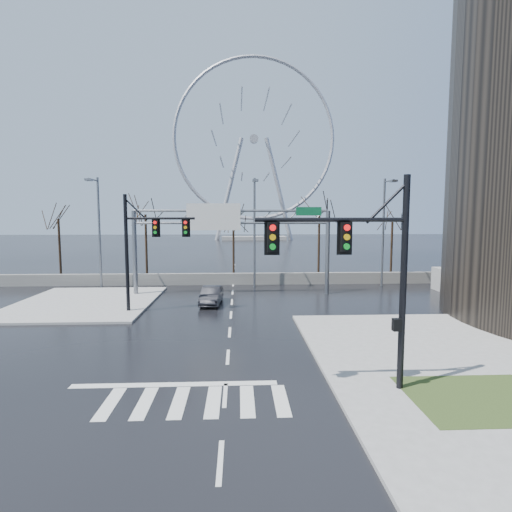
{
  "coord_description": "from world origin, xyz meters",
  "views": [
    {
      "loc": [
        0.5,
        -18.07,
        6.51
      ],
      "look_at": [
        1.64,
        7.35,
        4.0
      ],
      "focal_mm": 28.0,
      "sensor_mm": 36.0,
      "label": 1
    }
  ],
  "objects": [
    {
      "name": "tree_left",
      "position": [
        -9.0,
        23.5,
        5.98
      ],
      "size": [
        3.75,
        3.75,
        7.5
      ],
      "color": "black",
      "rests_on": "ground"
    },
    {
      "name": "streetlight_right",
      "position": [
        14.0,
        18.16,
        5.89
      ],
      "size": [
        0.5,
        2.55,
        10.0
      ],
      "color": "slate",
      "rests_on": "ground"
    },
    {
      "name": "tree_center",
      "position": [
        0.0,
        24.5,
        5.17
      ],
      "size": [
        3.25,
        3.25,
        6.5
      ],
      "color": "black",
      "rests_on": "ground"
    },
    {
      "name": "sidewalk_far",
      "position": [
        -11.0,
        12.0,
        0.07
      ],
      "size": [
        10.0,
        12.0,
        0.15
      ],
      "primitive_type": "cube",
      "color": "gray",
      "rests_on": "ground"
    },
    {
      "name": "car",
      "position": [
        -1.51,
        11.4,
        0.65
      ],
      "size": [
        1.66,
        4.05,
        1.3
      ],
      "primitive_type": "imported",
      "rotation": [
        0.0,
        0.0,
        -0.07
      ],
      "color": "black",
      "rests_on": "ground"
    },
    {
      "name": "tree_far_left",
      "position": [
        -18.0,
        24.0,
        5.57
      ],
      "size": [
        3.5,
        3.5,
        7.0
      ],
      "color": "black",
      "rests_on": "ground"
    },
    {
      "name": "barrier_wall",
      "position": [
        0.0,
        20.0,
        0.55
      ],
      "size": [
        52.0,
        0.5,
        1.1
      ],
      "primitive_type": "cube",
      "color": "slate",
      "rests_on": "ground"
    },
    {
      "name": "tree_right",
      "position": [
        9.0,
        23.5,
        6.22
      ],
      "size": [
        3.9,
        3.9,
        7.8
      ],
      "color": "black",
      "rests_on": "ground"
    },
    {
      "name": "ferris_wheel",
      "position": [
        5.0,
        95.0,
        26.13
      ],
      "size": [
        45.0,
        6.0,
        50.91
      ],
      "color": "gray",
      "rests_on": "ground"
    },
    {
      "name": "sign_gantry",
      "position": [
        -0.38,
        14.96,
        5.18
      ],
      "size": [
        16.36,
        0.4,
        7.6
      ],
      "color": "slate",
      "rests_on": "ground"
    },
    {
      "name": "ground",
      "position": [
        0.0,
        0.0,
        0.0
      ],
      "size": [
        260.0,
        260.0,
        0.0
      ],
      "primitive_type": "plane",
      "color": "black",
      "rests_on": "ground"
    },
    {
      "name": "streetlight_mid",
      "position": [
        2.0,
        18.16,
        5.89
      ],
      "size": [
        0.5,
        2.55,
        10.0
      ],
      "color": "slate",
      "rests_on": "ground"
    },
    {
      "name": "tree_far_right",
      "position": [
        17.0,
        24.0,
        5.41
      ],
      "size": [
        3.4,
        3.4,
        6.8
      ],
      "color": "black",
      "rests_on": "ground"
    },
    {
      "name": "grass_strip",
      "position": [
        9.0,
        -5.0,
        0.15
      ],
      "size": [
        5.0,
        4.0,
        0.02
      ],
      "primitive_type": "cube",
      "color": "#2F3F1A",
      "rests_on": "sidewalk_near"
    },
    {
      "name": "signal_mast_near",
      "position": [
        5.14,
        -4.04,
        4.87
      ],
      "size": [
        5.52,
        0.41,
        8.0
      ],
      "color": "black",
      "rests_on": "ground"
    },
    {
      "name": "sidewalk_right_ext",
      "position": [
        10.0,
        2.0,
        0.07
      ],
      "size": [
        12.0,
        10.0,
        0.15
      ],
      "primitive_type": "cube",
      "color": "gray",
      "rests_on": "ground"
    },
    {
      "name": "streetlight_left",
      "position": [
        -12.0,
        18.16,
        5.89
      ],
      "size": [
        0.5,
        2.55,
        10.0
      ],
      "color": "slate",
      "rests_on": "ground"
    },
    {
      "name": "signal_mast_far",
      "position": [
        -5.87,
        8.96,
        4.83
      ],
      "size": [
        4.72,
        0.41,
        8.0
      ],
      "color": "black",
      "rests_on": "ground"
    }
  ]
}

